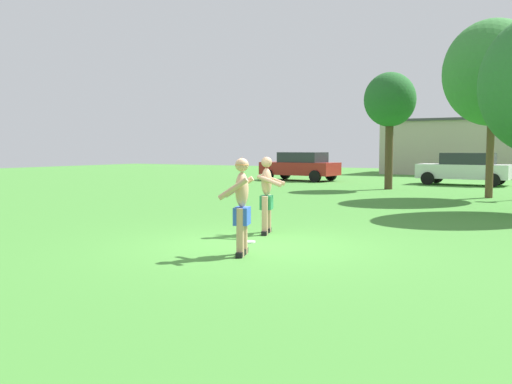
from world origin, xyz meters
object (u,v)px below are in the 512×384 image
(frisbee, at_px, (249,242))
(car_red_near_post, at_px, (300,166))
(car_white_mid_lot, at_px, (465,168))
(tree_right_field, at_px, (493,73))
(tree_left_field, at_px, (390,101))
(player_in_green, at_px, (267,193))
(player_with_cap, at_px, (242,202))

(frisbee, xyz_separation_m, car_red_near_post, (-8.36, 19.13, 0.81))
(car_white_mid_lot, xyz_separation_m, tree_right_field, (2.17, -7.02, 3.69))
(car_red_near_post, relative_size, tree_left_field, 0.86)
(frisbee, bearing_deg, player_in_green, 103.03)
(player_with_cap, distance_m, tree_right_field, 14.62)
(car_white_mid_lot, bearing_deg, tree_left_field, -116.30)
(player_with_cap, bearing_deg, player_in_green, 109.81)
(player_in_green, relative_size, tree_right_field, 0.25)
(player_in_green, xyz_separation_m, car_red_near_post, (-8.09, 17.96, -0.04))
(frisbee, distance_m, tree_left_field, 15.77)
(tree_left_field, bearing_deg, frisbee, -82.27)
(tree_left_field, bearing_deg, player_with_cap, -80.84)
(frisbee, height_order, car_red_near_post, car_red_near_post)
(car_red_near_post, bearing_deg, tree_left_field, -32.23)
(tree_left_field, bearing_deg, car_white_mid_lot, 63.70)
(player_with_cap, relative_size, car_red_near_post, 0.38)
(tree_right_field, bearing_deg, tree_left_field, 152.86)
(player_in_green, bearing_deg, tree_right_field, 76.95)
(frisbee, bearing_deg, car_white_mid_lot, 89.22)
(frisbee, height_order, tree_left_field, tree_left_field)
(car_red_near_post, height_order, tree_right_field, tree_right_field)
(car_red_near_post, height_order, car_white_mid_lot, same)
(car_white_mid_lot, bearing_deg, frisbee, -90.78)
(player_with_cap, relative_size, player_in_green, 1.02)
(frisbee, distance_m, tree_right_field, 13.84)
(frisbee, distance_m, car_red_near_post, 20.89)
(car_red_near_post, distance_m, tree_left_field, 8.04)
(player_in_green, distance_m, car_red_near_post, 19.70)
(frisbee, xyz_separation_m, tree_left_field, (-2.06, 15.16, 3.85))
(car_white_mid_lot, bearing_deg, tree_right_field, -72.85)
(player_in_green, height_order, car_white_mid_lot, player_in_green)
(frisbee, bearing_deg, tree_left_field, 97.73)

